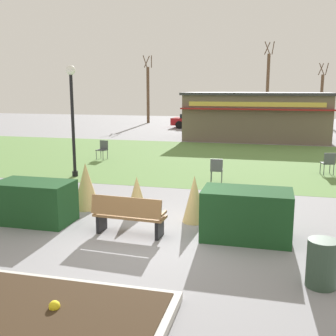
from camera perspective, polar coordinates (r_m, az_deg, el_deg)
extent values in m
plane|color=gray|center=(9.45, -2.35, -9.91)|extent=(80.00, 80.00, 0.00)
cube|color=#5B8442|center=(19.76, 6.57, 1.16)|extent=(36.00, 12.00, 0.01)
cube|color=beige|center=(6.74, -19.42, -19.06)|extent=(4.24, 2.44, 0.14)
cube|color=#382819|center=(6.70, -19.46, -18.54)|extent=(4.00, 2.20, 0.04)
sphere|color=yellow|center=(6.67, -15.45, -17.97)|extent=(0.17, 0.17, 0.17)
cube|color=olive|center=(9.68, -5.32, -6.60)|extent=(1.72, 0.58, 0.06)
cube|color=olive|center=(9.41, -5.87, -5.36)|extent=(1.70, 0.22, 0.44)
cube|color=black|center=(10.04, -9.18, -7.39)|extent=(0.11, 0.44, 0.45)
cube|color=black|center=(9.51, -1.19, -8.32)|extent=(0.11, 0.44, 0.45)
cube|color=olive|center=(9.98, -9.65, -5.45)|extent=(0.09, 0.44, 0.06)
cube|color=olive|center=(9.37, -0.73, -6.38)|extent=(0.09, 0.44, 0.06)
cube|color=#19421E|center=(11.01, -18.02, -4.50)|extent=(1.92, 1.10, 1.06)
cube|color=#19421E|center=(9.49, 10.81, -6.36)|extent=(1.98, 1.10, 1.14)
cone|color=tan|center=(11.85, -11.29, -2.43)|extent=(0.74, 0.74, 1.31)
cone|color=tan|center=(11.14, -4.33, -3.82)|extent=(0.59, 0.59, 1.05)
cone|color=tan|center=(10.48, 3.66, -4.29)|extent=(0.60, 0.60, 1.21)
cylinder|color=black|center=(16.36, -12.75, -0.77)|extent=(0.22, 0.22, 0.20)
cylinder|color=black|center=(16.09, -13.02, 5.62)|extent=(0.12, 0.12, 3.86)
sphere|color=white|center=(16.04, -13.36, 13.07)|extent=(0.36, 0.36, 0.36)
cylinder|color=#2D4233|center=(7.71, 20.54, -12.27)|extent=(0.52, 0.52, 0.84)
cube|color=#6B5B4C|center=(27.55, 12.06, 6.83)|extent=(9.03, 3.74, 2.91)
cube|color=#333338|center=(27.49, 12.19, 10.02)|extent=(9.33, 4.04, 0.16)
cube|color=maroon|center=(25.47, 11.94, 7.95)|extent=(9.13, 0.36, 0.08)
cube|color=#D8CC4C|center=(25.62, 11.98, 8.62)|extent=(8.13, 0.04, 0.28)
cube|color=#4C5156|center=(17.39, 21.20, 0.62)|extent=(0.54, 0.54, 0.04)
cube|color=#4C5156|center=(17.17, 21.49, 1.22)|extent=(0.44, 0.15, 0.44)
cylinder|color=#4C5156|center=(17.68, 21.50, 0.01)|extent=(0.03, 0.03, 0.45)
cylinder|color=#4C5156|center=(17.54, 20.35, 0.01)|extent=(0.03, 0.03, 0.45)
cylinder|color=#4C5156|center=(17.33, 21.96, -0.23)|extent=(0.03, 0.03, 0.45)
cylinder|color=#4C5156|center=(17.19, 20.79, -0.23)|extent=(0.03, 0.03, 0.45)
cube|color=#4C5156|center=(14.98, 6.75, -0.28)|extent=(0.48, 0.48, 0.04)
cube|color=#4C5156|center=(14.75, 6.74, 0.40)|extent=(0.44, 0.08, 0.44)
cylinder|color=#4C5156|center=(15.21, 7.48, -1.00)|extent=(0.03, 0.03, 0.45)
cylinder|color=#4C5156|center=(15.22, 6.05, -0.95)|extent=(0.03, 0.03, 0.45)
cylinder|color=#4C5156|center=(14.84, 7.43, -1.30)|extent=(0.03, 0.03, 0.45)
cylinder|color=#4C5156|center=(14.85, 5.97, -1.25)|extent=(0.03, 0.03, 0.45)
cube|color=#4C5156|center=(19.92, -9.16, 2.48)|extent=(0.52, 0.52, 0.04)
cube|color=#4C5156|center=(20.05, -8.86, 3.18)|extent=(0.44, 0.12, 0.44)
cylinder|color=#4C5156|center=(19.91, -9.90, 1.79)|extent=(0.03, 0.03, 0.45)
cylinder|color=#4C5156|center=(19.69, -8.99, 1.72)|extent=(0.03, 0.03, 0.45)
cylinder|color=#4C5156|center=(20.22, -9.29, 1.95)|extent=(0.03, 0.03, 0.45)
cylinder|color=#4C5156|center=(20.01, -8.39, 1.88)|extent=(0.03, 0.03, 0.45)
cube|color=maroon|center=(35.13, 4.06, 6.43)|extent=(4.29, 2.02, 0.60)
cube|color=black|center=(35.14, 3.83, 7.14)|extent=(2.39, 1.71, 0.44)
cylinder|color=black|center=(35.78, 6.43, 6.10)|extent=(0.65, 0.25, 0.64)
cylinder|color=black|center=(33.98, 5.85, 5.86)|extent=(0.65, 0.25, 0.64)
cylinder|color=black|center=(36.35, 2.38, 6.24)|extent=(0.65, 0.25, 0.64)
cylinder|color=black|center=(34.59, 1.59, 6.00)|extent=(0.65, 0.25, 0.64)
cube|color=silver|center=(34.61, 12.66, 6.12)|extent=(4.36, 2.22, 0.60)
cube|color=black|center=(34.57, 12.44, 6.84)|extent=(2.46, 1.81, 0.44)
cylinder|color=black|center=(35.67, 14.63, 5.80)|extent=(0.66, 0.28, 0.64)
cylinder|color=black|center=(33.84, 14.97, 5.52)|extent=(0.66, 0.28, 0.64)
cylinder|color=black|center=(35.47, 10.43, 5.95)|extent=(0.66, 0.28, 0.64)
cylinder|color=black|center=(33.64, 10.54, 5.67)|extent=(0.66, 0.28, 0.64)
cylinder|color=brown|center=(42.42, 20.45, 8.93)|extent=(0.28, 0.28, 4.59)
cylinder|color=brown|center=(42.58, 21.15, 12.66)|extent=(0.25, 0.58, 1.12)
cylinder|color=brown|center=(42.72, 20.43, 12.70)|extent=(0.54, 0.36, 1.12)
cylinder|color=brown|center=(42.12, 20.52, 12.73)|extent=(0.54, 0.35, 1.12)
cylinder|color=brown|center=(40.29, -2.78, 10.04)|extent=(0.28, 0.28, 5.31)
cylinder|color=brown|center=(40.36, -2.31, 14.52)|extent=(0.25, 0.58, 1.12)
cylinder|color=brown|center=(40.70, -2.95, 14.49)|extent=(0.54, 0.36, 1.12)
cylinder|color=brown|center=(40.12, -3.20, 14.54)|extent=(0.54, 0.35, 1.12)
cylinder|color=brown|center=(39.21, 13.60, 10.49)|extent=(0.28, 0.28, 6.36)
cylinder|color=brown|center=(39.46, 14.36, 15.81)|extent=(0.25, 0.58, 1.12)
cylinder|color=brown|center=(39.66, 13.59, 15.82)|extent=(0.54, 0.36, 1.12)
cylinder|color=brown|center=(39.06, 13.59, 15.90)|extent=(0.54, 0.35, 1.12)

